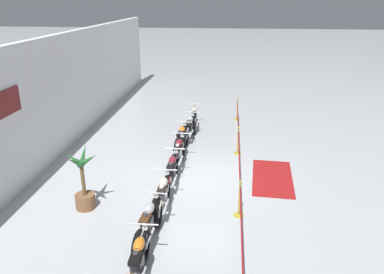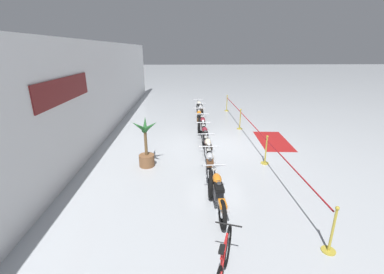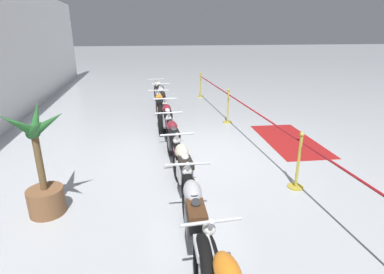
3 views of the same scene
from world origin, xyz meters
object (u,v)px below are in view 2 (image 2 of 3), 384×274
(motorcycle_silver_1, at_px, (210,169))
(stanchion_mid_left, at_px, (266,154))
(bicycle, at_px, (223,266))
(potted_palm_left_of_row, at_px, (146,148))
(motorcycle_cream_2, at_px, (208,152))
(stanchion_far_left, at_px, (262,139))
(motorcycle_cream_7, at_px, (200,109))
(stanchion_mid_right, at_px, (240,122))
(motorcycle_maroon_3, at_px, (205,138))
(stanchion_far_right, at_px, (227,106))
(motorcycle_orange_0, at_px, (218,192))
(motorcycle_silver_6, at_px, (201,114))
(floor_banner, at_px, (273,141))
(motorcycle_orange_5, at_px, (199,120))
(motorcycle_maroon_4, at_px, (203,128))

(motorcycle_silver_1, relative_size, stanchion_mid_left, 2.12)
(bicycle, relative_size, potted_palm_left_of_row, 1.00)
(motorcycle_cream_2, xyz_separation_m, stanchion_far_left, (0.53, -2.03, 0.30))
(motorcycle_cream_7, distance_m, stanchion_mid_right, 3.26)
(stanchion_mid_left, bearing_deg, motorcycle_maroon_3, 53.95)
(motorcycle_maroon_3, bearing_deg, stanchion_far_right, -16.59)
(motorcycle_cream_7, xyz_separation_m, stanchion_mid_left, (-6.86, -1.87, -0.10))
(motorcycle_silver_1, bearing_deg, motorcycle_orange_0, -176.56)
(motorcycle_cream_7, distance_m, potted_palm_left_of_row, 7.28)
(motorcycle_orange_0, bearing_deg, stanchion_mid_left, -37.64)
(motorcycle_cream_2, bearing_deg, stanchion_mid_left, -90.19)
(motorcycle_silver_6, bearing_deg, motorcycle_cream_2, 178.89)
(stanchion_far_right, distance_m, floor_banner, 6.01)
(stanchion_far_right, bearing_deg, floor_banner, -169.40)
(bicycle, bearing_deg, motorcycle_maroon_3, -2.16)
(motorcycle_cream_7, bearing_deg, motorcycle_silver_1, 178.24)
(motorcycle_orange_0, bearing_deg, stanchion_far_left, -32.70)
(motorcycle_orange_5, height_order, floor_banner, motorcycle_orange_5)
(motorcycle_maroon_4, height_order, potted_palm_left_of_row, potted_palm_left_of_row)
(motorcycle_cream_2, xyz_separation_m, motorcycle_cream_7, (6.86, -0.16, -0.01))
(motorcycle_maroon_4, height_order, bicycle, same)
(stanchion_far_left, xyz_separation_m, stanchion_mid_left, (-0.53, -0.00, -0.40))
(motorcycle_silver_6, height_order, stanchion_far_right, stanchion_far_right)
(bicycle, distance_m, potted_palm_left_of_row, 5.22)
(motorcycle_maroon_3, height_order, floor_banner, motorcycle_maroon_3)
(motorcycle_orange_5, distance_m, motorcycle_cream_7, 2.73)
(motorcycle_silver_1, bearing_deg, motorcycle_maroon_3, -2.15)
(motorcycle_maroon_4, bearing_deg, floor_banner, -98.07)
(motorcycle_cream_7, bearing_deg, motorcycle_cream_2, 178.69)
(stanchion_mid_left, relative_size, stanchion_far_right, 1.00)
(motorcycle_cream_2, xyz_separation_m, bicycle, (-4.89, 0.23, -0.06))
(motorcycle_orange_0, xyz_separation_m, motorcycle_silver_1, (1.26, 0.08, 0.02))
(motorcycle_cream_2, relative_size, bicycle, 1.27)
(stanchion_mid_right, xyz_separation_m, floor_banner, (-1.85, -1.10, -0.35))
(potted_palm_left_of_row, bearing_deg, motorcycle_silver_6, -22.14)
(bicycle, distance_m, floor_banner, 7.98)
(stanchion_mid_right, distance_m, floor_banner, 2.19)
(motorcycle_cream_2, bearing_deg, stanchion_far_left, -75.42)
(motorcycle_orange_0, bearing_deg, motorcycle_orange_5, 0.31)
(stanchion_far_right, bearing_deg, motorcycle_silver_6, 145.12)
(motorcycle_maroon_4, xyz_separation_m, stanchion_mid_left, (-2.78, -2.00, -0.13))
(motorcycle_orange_0, height_order, motorcycle_orange_5, motorcycle_orange_5)
(floor_banner, bearing_deg, motorcycle_maroon_3, 109.27)
(motorcycle_maroon_3, relative_size, motorcycle_orange_5, 1.06)
(motorcycle_cream_2, bearing_deg, potted_palm_left_of_row, 91.24)
(motorcycle_orange_0, relative_size, stanchion_mid_left, 2.03)
(motorcycle_maroon_4, relative_size, stanchion_far_right, 2.29)
(motorcycle_silver_1, xyz_separation_m, floor_banner, (3.74, -3.23, -0.48))
(motorcycle_maroon_4, bearing_deg, bicycle, 178.08)
(motorcycle_maroon_3, bearing_deg, motorcycle_silver_6, -1.36)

